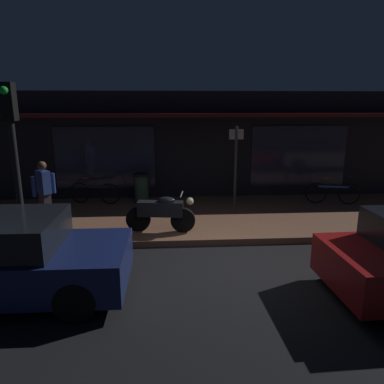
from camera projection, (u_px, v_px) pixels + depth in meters
The scene contains 11 objects.
ground_plane at pixel (226, 264), 7.42m from camera, with size 60.00×60.00×0.00m, color black.
sidewalk_slab at pixel (210, 216), 10.31m from camera, with size 18.00×4.00×0.15m, color brown.
storefront_building at pixel (200, 143), 13.18m from camera, with size 18.00×3.30×3.60m.
motorcycle at pixel (162, 212), 8.78m from camera, with size 1.70×0.55×0.97m.
bicycle_parked at pixel (333, 193), 11.25m from camera, with size 1.63×0.48×0.91m.
bicycle_extra at pixel (95, 192), 11.28m from camera, with size 1.62×0.53×0.91m.
person_photographer at pixel (44, 192), 9.14m from camera, with size 0.50×0.49×1.67m.
sign_post at pixel (236, 160), 11.12m from camera, with size 0.44×0.09×2.40m.
trash_bin at pixel (142, 188), 11.37m from camera, with size 0.48×0.48×0.93m.
traffic_light_pole at pixel (13, 143), 6.88m from camera, with size 0.24×0.33×3.60m.
parked_car_near at pixel (1, 258), 6.03m from camera, with size 4.11×1.80×1.42m.
Camera 1 is at (-1.15, -6.79, 3.23)m, focal length 33.78 mm.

